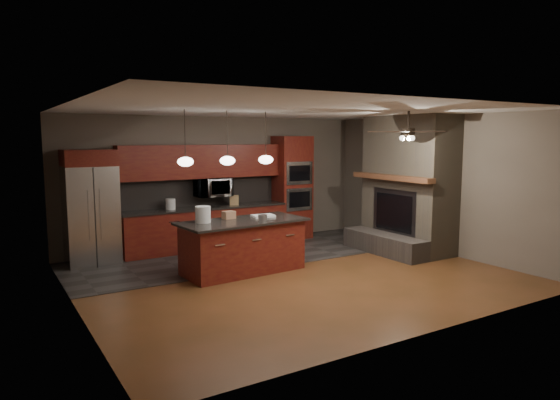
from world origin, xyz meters
TOP-DOWN VIEW (x-y plane):
  - ground at (0.00, 0.00)m, footprint 7.00×7.00m
  - ceiling at (0.00, 0.00)m, footprint 7.00×6.00m
  - back_wall at (0.00, 3.00)m, footprint 7.00×0.02m
  - right_wall at (3.50, 0.00)m, footprint 0.02×6.00m
  - left_wall at (-3.50, 0.00)m, footprint 0.02×6.00m
  - slate_tile_patch at (0.00, 1.80)m, footprint 7.00×2.40m
  - fireplace_column at (3.04, 0.40)m, footprint 1.30×2.10m
  - back_cabinetry at (-0.48, 2.74)m, footprint 3.59×0.64m
  - oven_tower at (1.70, 2.69)m, footprint 0.80×0.63m
  - microwave at (-0.27, 2.75)m, footprint 0.73×0.41m
  - refrigerator at (-2.78, 2.62)m, footprint 0.92×0.75m
  - kitchen_island at (-0.65, 0.65)m, footprint 2.29×1.17m
  - white_bucket at (-1.33, 0.78)m, footprint 0.26×0.26m
  - paint_can at (-0.37, 0.43)m, footprint 0.21×0.21m
  - paint_tray at (-0.16, 0.78)m, footprint 0.43×0.32m
  - cardboard_box at (-0.78, 0.93)m, footprint 0.23×0.18m
  - counter_bucket at (-1.23, 2.70)m, footprint 0.23×0.23m
  - counter_box at (0.17, 2.65)m, footprint 0.23×0.21m
  - pendant_left at (-1.65, 0.70)m, footprint 0.26×0.26m
  - pendant_center at (-0.90, 0.70)m, footprint 0.26×0.26m
  - pendant_right at (-0.15, 0.70)m, footprint 0.26×0.26m
  - ceiling_fan at (1.80, -0.80)m, footprint 1.27×1.33m

SIDE VIEW (x-z plane):
  - ground at x=0.00m, z-range 0.00..0.00m
  - slate_tile_patch at x=0.00m, z-range 0.00..0.01m
  - kitchen_island at x=-0.65m, z-range 0.00..0.92m
  - back_cabinetry at x=-0.48m, z-range -0.21..1.99m
  - paint_tray at x=-0.16m, z-range 0.92..0.96m
  - paint_can at x=-0.37m, z-range 0.92..1.03m
  - cardboard_box at x=-0.78m, z-range 0.92..1.05m
  - counter_box at x=0.17m, z-range 0.90..1.11m
  - counter_bucket at x=-1.23m, z-range 0.90..1.12m
  - white_bucket at x=-1.33m, z-range 0.92..1.20m
  - refrigerator at x=-2.78m, z-range 0.00..2.13m
  - oven_tower at x=1.70m, z-range 0.00..2.38m
  - fireplace_column at x=3.04m, z-range -0.10..2.70m
  - microwave at x=-0.27m, z-range 1.05..1.55m
  - back_wall at x=0.00m, z-range 0.00..2.80m
  - right_wall at x=3.50m, z-range 0.00..2.80m
  - left_wall at x=-3.50m, z-range 0.00..2.80m
  - pendant_left at x=-1.65m, z-range 1.51..2.42m
  - pendant_center at x=-0.90m, z-range 1.51..2.42m
  - pendant_right at x=-0.15m, z-range 1.51..2.42m
  - ceiling_fan at x=1.80m, z-range 2.25..2.66m
  - ceiling at x=0.00m, z-range 2.79..2.81m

